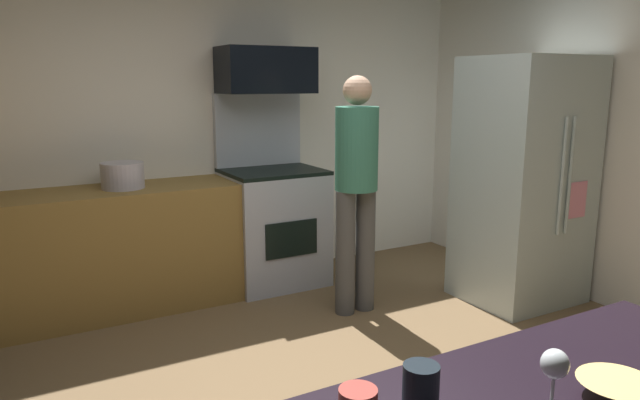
{
  "coord_description": "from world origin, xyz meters",
  "views": [
    {
      "loc": [
        -1.38,
        -2.25,
        1.65
      ],
      "look_at": [
        0.04,
        0.3,
        1.05
      ],
      "focal_mm": 32.53,
      "sensor_mm": 36.0,
      "label": 1
    }
  ],
  "objects_px": {
    "person_cook": "(356,183)",
    "refrigerator": "(523,182)",
    "wine_glass_near": "(554,369)",
    "mug_coffee": "(421,386)",
    "microwave": "(266,70)",
    "oven_range": "(273,221)",
    "mixing_bowl_large": "(617,390)",
    "stock_pot": "(123,175)"
  },
  "relations": [
    {
      "from": "person_cook",
      "to": "refrigerator",
      "type": "bearing_deg",
      "value": -17.13
    },
    {
      "from": "wine_glass_near",
      "to": "mug_coffee",
      "type": "height_order",
      "value": "wine_glass_near"
    },
    {
      "from": "microwave",
      "to": "person_cook",
      "type": "xyz_separation_m",
      "value": [
        0.25,
        -0.94,
        -0.78
      ]
    },
    {
      "from": "oven_range",
      "to": "mixing_bowl_large",
      "type": "xyz_separation_m",
      "value": [
        -0.67,
        -3.47,
        0.41
      ]
    },
    {
      "from": "refrigerator",
      "to": "mug_coffee",
      "type": "bearing_deg",
      "value": -142.18
    },
    {
      "from": "mixing_bowl_large",
      "to": "mug_coffee",
      "type": "height_order",
      "value": "mug_coffee"
    },
    {
      "from": "refrigerator",
      "to": "mixing_bowl_large",
      "type": "xyz_separation_m",
      "value": [
        -2.17,
        -2.22,
        0.01
      ]
    },
    {
      "from": "microwave",
      "to": "mug_coffee",
      "type": "xyz_separation_m",
      "value": [
        -1.11,
        -3.34,
        -0.78
      ]
    },
    {
      "from": "oven_range",
      "to": "refrigerator",
      "type": "bearing_deg",
      "value": -39.78
    },
    {
      "from": "refrigerator",
      "to": "wine_glass_near",
      "type": "bearing_deg",
      "value": -137.15
    },
    {
      "from": "oven_range",
      "to": "mug_coffee",
      "type": "distance_m",
      "value": 3.47
    },
    {
      "from": "refrigerator",
      "to": "person_cook",
      "type": "height_order",
      "value": "refrigerator"
    },
    {
      "from": "microwave",
      "to": "mug_coffee",
      "type": "height_order",
      "value": "microwave"
    },
    {
      "from": "stock_pot",
      "to": "person_cook",
      "type": "bearing_deg",
      "value": -31.41
    },
    {
      "from": "oven_range",
      "to": "microwave",
      "type": "distance_m",
      "value": 1.22
    },
    {
      "from": "mug_coffee",
      "to": "person_cook",
      "type": "bearing_deg",
      "value": 60.44
    },
    {
      "from": "oven_range",
      "to": "mixing_bowl_large",
      "type": "height_order",
      "value": "oven_range"
    },
    {
      "from": "oven_range",
      "to": "microwave",
      "type": "relative_size",
      "value": 2.1
    },
    {
      "from": "wine_glass_near",
      "to": "mixing_bowl_large",
      "type": "bearing_deg",
      "value": -5.42
    },
    {
      "from": "oven_range",
      "to": "stock_pot",
      "type": "bearing_deg",
      "value": 179.77
    },
    {
      "from": "microwave",
      "to": "stock_pot",
      "type": "bearing_deg",
      "value": -176.07
    },
    {
      "from": "microwave",
      "to": "wine_glass_near",
      "type": "xyz_separation_m",
      "value": [
        -0.88,
        -3.53,
        -0.71
      ]
    },
    {
      "from": "refrigerator",
      "to": "mug_coffee",
      "type": "distance_m",
      "value": 3.29
    },
    {
      "from": "person_cook",
      "to": "stock_pot",
      "type": "height_order",
      "value": "person_cook"
    },
    {
      "from": "mixing_bowl_large",
      "to": "person_cook",
      "type": "bearing_deg",
      "value": 70.41
    },
    {
      "from": "refrigerator",
      "to": "person_cook",
      "type": "distance_m",
      "value": 1.3
    },
    {
      "from": "oven_range",
      "to": "stock_pot",
      "type": "distance_m",
      "value": 1.26
    },
    {
      "from": "refrigerator",
      "to": "stock_pot",
      "type": "distance_m",
      "value": 2.93
    },
    {
      "from": "mixing_bowl_large",
      "to": "mug_coffee",
      "type": "relative_size",
      "value": 1.8
    },
    {
      "from": "mug_coffee",
      "to": "stock_pot",
      "type": "bearing_deg",
      "value": 90.96
    },
    {
      "from": "oven_range",
      "to": "person_cook",
      "type": "xyz_separation_m",
      "value": [
        0.25,
        -0.86,
        0.43
      ]
    },
    {
      "from": "person_cook",
      "to": "mixing_bowl_large",
      "type": "bearing_deg",
      "value": -109.59
    },
    {
      "from": "microwave",
      "to": "person_cook",
      "type": "relative_size",
      "value": 0.44
    },
    {
      "from": "oven_range",
      "to": "mixing_bowl_large",
      "type": "distance_m",
      "value": 3.55
    },
    {
      "from": "microwave",
      "to": "refrigerator",
      "type": "xyz_separation_m",
      "value": [
        1.49,
        -1.33,
        -0.82
      ]
    },
    {
      "from": "microwave",
      "to": "wine_glass_near",
      "type": "distance_m",
      "value": 3.71
    },
    {
      "from": "person_cook",
      "to": "mixing_bowl_large",
      "type": "relative_size",
      "value": 8.87
    },
    {
      "from": "person_cook",
      "to": "mug_coffee",
      "type": "xyz_separation_m",
      "value": [
        -1.36,
        -2.4,
        0.0
      ]
    },
    {
      "from": "mug_coffee",
      "to": "mixing_bowl_large",
      "type": "bearing_deg",
      "value": -25.35
    },
    {
      "from": "stock_pot",
      "to": "microwave",
      "type": "bearing_deg",
      "value": 3.93
    },
    {
      "from": "person_cook",
      "to": "stock_pot",
      "type": "relative_size",
      "value": 5.67
    },
    {
      "from": "microwave",
      "to": "person_cook",
      "type": "height_order",
      "value": "microwave"
    }
  ]
}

